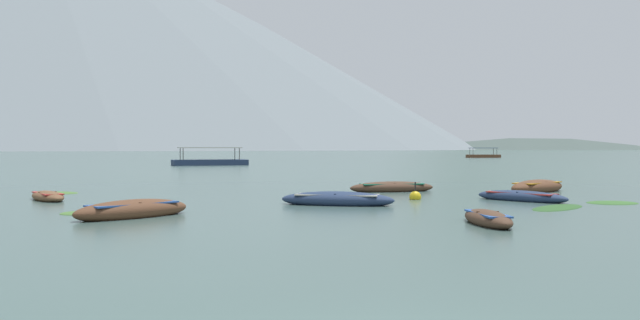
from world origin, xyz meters
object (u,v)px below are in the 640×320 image
rowboat_2 (521,197)px  rowboat_3 (537,187)px  rowboat_1 (488,219)px  ferry_0 (210,162)px  ferry_1 (483,156)px  mooring_buoy (415,197)px  rowboat_8 (133,210)px  rowboat_7 (48,196)px  rowboat_6 (337,200)px  rowboat_0 (392,188)px

rowboat_2 → rowboat_3: rowboat_3 is taller
rowboat_1 → rowboat_3: (7.79, 12.88, 0.08)m
ferry_0 → ferry_1: 85.78m
rowboat_1 → mooring_buoy: bearing=87.9°
ferry_0 → rowboat_2: bearing=-74.7°
rowboat_2 → rowboat_3: (3.23, 5.18, 0.07)m
rowboat_2 → mooring_buoy: size_ratio=4.36×
rowboat_2 → mooring_buoy: 4.41m
rowboat_1 → rowboat_8: bearing=163.0°
rowboat_1 → rowboat_7: 18.57m
mooring_buoy → rowboat_1: bearing=-92.1°
rowboat_8 → ferry_1: ferry_1 is taller
rowboat_7 → rowboat_3: bearing=6.0°
rowboat_2 → ferry_0: (-16.05, 58.47, 0.27)m
rowboat_3 → rowboat_7: size_ratio=1.31×
rowboat_6 → mooring_buoy: mooring_buoy is taller
rowboat_6 → rowboat_7: bearing=162.7°
rowboat_0 → rowboat_8: rowboat_8 is taller
rowboat_3 → mooring_buoy: (-7.45, -3.91, -0.13)m
rowboat_6 → rowboat_8: bearing=-153.7°
ferry_1 → rowboat_7: bearing=-119.2°
rowboat_6 → rowboat_0: bearing=61.5°
rowboat_7 → ferry_0: ferry_0 is taller
rowboat_0 → rowboat_2: bearing=-57.0°
rowboat_1 → rowboat_7: bearing=145.7°
rowboat_6 → ferry_1: ferry_1 is taller
rowboat_3 → rowboat_7: rowboat_3 is taller
rowboat_3 → ferry_1: ferry_1 is taller
mooring_buoy → rowboat_6: bearing=-149.4°
rowboat_3 → rowboat_8: bearing=-152.2°
rowboat_3 → rowboat_7: bearing=-174.0°
rowboat_1 → ferry_1: 135.81m
rowboat_2 → rowboat_7: (-19.89, 2.77, -0.02)m
rowboat_3 → rowboat_6: rowboat_3 is taller
rowboat_2 → rowboat_6: (-7.96, -0.94, 0.03)m
rowboat_7 → ferry_0: bearing=86.1°
ferry_1 → mooring_buoy: size_ratio=8.70×
rowboat_0 → mooring_buoy: size_ratio=5.08×
rowboat_1 → rowboat_7: (-15.33, 10.47, -0.01)m
rowboat_7 → rowboat_2: bearing=-7.9°
rowboat_8 → rowboat_3: bearing=27.8°
rowboat_8 → mooring_buoy: bearing=27.8°
rowboat_2 → ferry_0: ferry_0 is taller
rowboat_3 → mooring_buoy: 8.42m
rowboat_6 → ferry_1: size_ratio=0.59×
rowboat_0 → ferry_0: bearing=102.9°
rowboat_0 → mooring_buoy: 4.98m
rowboat_2 → rowboat_8: bearing=-163.5°
rowboat_6 → rowboat_2: bearing=6.7°
rowboat_0 → rowboat_7: rowboat_0 is taller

